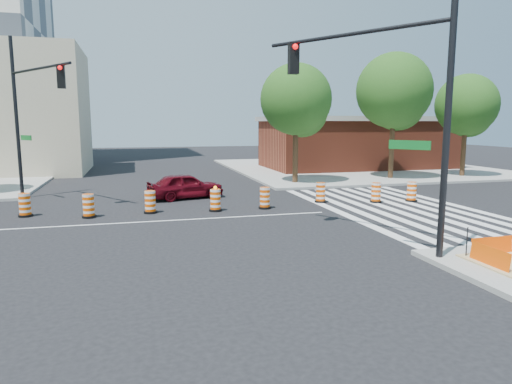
% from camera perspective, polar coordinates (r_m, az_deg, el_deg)
% --- Properties ---
extents(ground, '(120.00, 120.00, 0.00)m').
position_cam_1_polar(ground, '(19.47, -11.13, -3.55)').
color(ground, black).
rests_on(ground, ground).
extents(sidewalk_ne, '(22.00, 22.00, 0.15)m').
position_cam_1_polar(sidewalk_ne, '(41.88, 12.40, 2.99)').
color(sidewalk_ne, gray).
rests_on(sidewalk_ne, ground).
extents(crosswalk_east, '(6.75, 13.50, 0.01)m').
position_cam_1_polar(crosswalk_east, '(22.92, 17.33, -1.93)').
color(crosswalk_east, silver).
rests_on(crosswalk_east, ground).
extents(lane_centerline, '(14.00, 0.12, 0.01)m').
position_cam_1_polar(lane_centerline, '(19.47, -11.13, -3.53)').
color(lane_centerline, silver).
rests_on(lane_centerline, ground).
extents(brick_storefront, '(16.50, 8.50, 4.60)m').
position_cam_1_polar(brick_storefront, '(41.73, 12.50, 6.05)').
color(brick_storefront, maroon).
rests_on(brick_storefront, ground).
extents(red_coupe, '(4.35, 2.59, 1.39)m').
position_cam_1_polar(red_coupe, '(24.87, -8.82, 0.77)').
color(red_coupe, '#4F060F').
rests_on(red_coupe, ground).
extents(signal_pole_se, '(3.64, 5.61, 8.66)m').
position_cam_1_polar(signal_pole_se, '(14.85, 16.35, 13.11)').
color(signal_pole_se, black).
rests_on(signal_pole_se, ground).
extents(signal_pole_nw, '(3.60, 5.37, 8.37)m').
position_cam_1_polar(signal_pole_nw, '(26.08, -26.49, 10.10)').
color(signal_pole_nw, black).
rests_on(signal_pole_nw, ground).
extents(tree_north_c, '(4.64, 4.64, 7.89)m').
position_cam_1_polar(tree_north_c, '(30.30, 5.09, 10.95)').
color(tree_north_c, '#382314').
rests_on(tree_north_c, ground).
extents(tree_north_d, '(5.24, 5.24, 8.91)m').
position_cam_1_polar(tree_north_d, '(34.01, 16.90, 11.53)').
color(tree_north_d, '#382314').
rests_on(tree_north_d, ground).
extents(tree_north_e, '(4.47, 4.47, 7.60)m').
position_cam_1_polar(tree_north_e, '(37.35, 24.83, 9.46)').
color(tree_north_e, '#382314').
rests_on(tree_north_e, ground).
extents(median_drum_2, '(0.60, 0.60, 1.02)m').
position_cam_1_polar(median_drum_2, '(22.26, -26.92, -1.55)').
color(median_drum_2, black).
rests_on(median_drum_2, ground).
extents(median_drum_3, '(0.60, 0.60, 1.02)m').
position_cam_1_polar(median_drum_3, '(20.93, -20.19, -1.74)').
color(median_drum_3, black).
rests_on(median_drum_3, ground).
extents(median_drum_4, '(0.60, 0.60, 1.02)m').
position_cam_1_polar(median_drum_4, '(21.16, -13.08, -1.32)').
color(median_drum_4, black).
rests_on(median_drum_4, ground).
extents(median_drum_5, '(0.60, 0.60, 1.18)m').
position_cam_1_polar(median_drum_5, '(21.16, -5.10, -1.09)').
color(median_drum_5, black).
rests_on(median_drum_5, ground).
extents(median_drum_6, '(0.60, 0.60, 1.02)m').
position_cam_1_polar(median_drum_6, '(21.72, 1.11, -0.84)').
color(median_drum_6, black).
rests_on(median_drum_6, ground).
extents(median_drum_7, '(0.60, 0.60, 1.02)m').
position_cam_1_polar(median_drum_7, '(23.61, 8.08, -0.16)').
color(median_drum_7, black).
rests_on(median_drum_7, ground).
extents(median_drum_8, '(0.60, 0.60, 1.02)m').
position_cam_1_polar(median_drum_8, '(24.13, 14.77, -0.17)').
color(median_drum_8, black).
rests_on(median_drum_8, ground).
extents(median_drum_9, '(0.60, 0.60, 1.02)m').
position_cam_1_polar(median_drum_9, '(24.99, 18.88, -0.05)').
color(median_drum_9, black).
rests_on(median_drum_9, ground).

